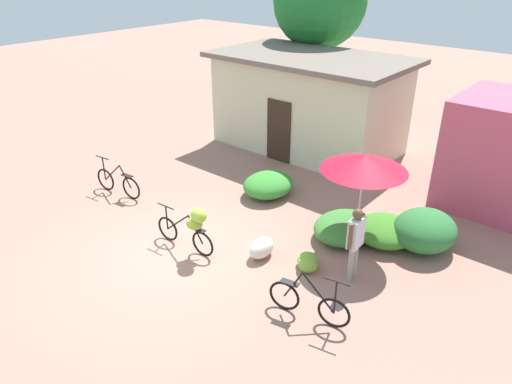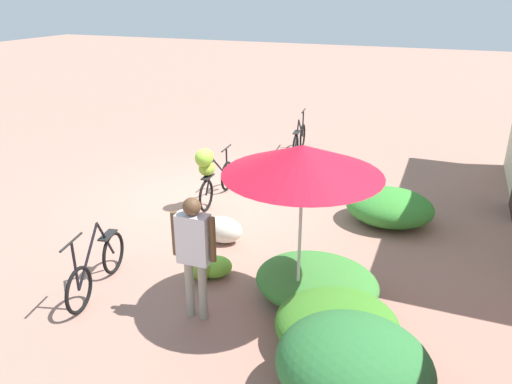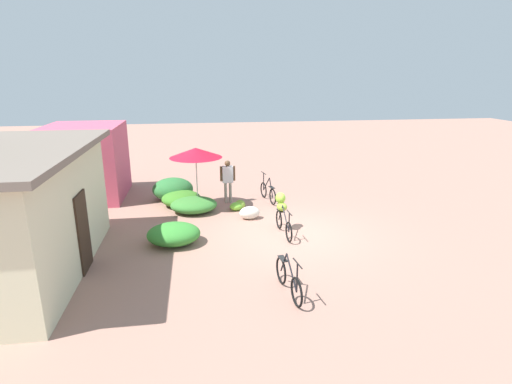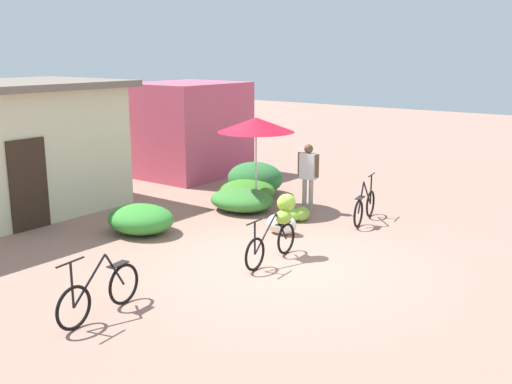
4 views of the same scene
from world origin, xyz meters
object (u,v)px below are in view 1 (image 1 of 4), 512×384
building_low (309,102)px  bicycle_near_pile (192,225)px  banana_pile_on_ground (307,262)px  bicycle_center_loaded (309,303)px  person_vendor (355,237)px  market_umbrella (364,163)px  bicycle_leftmost (118,183)px  produce_sack (262,248)px  tree_behind_building (320,2)px

building_low → bicycle_near_pile: 7.34m
banana_pile_on_ground → bicycle_center_loaded: bearing=-55.2°
bicycle_center_loaded → person_vendor: (0.02, 1.55, 0.66)m
market_umbrella → bicycle_leftmost: size_ratio=1.36×
bicycle_center_loaded → person_vendor: bearing=89.2°
person_vendor → bicycle_leftmost: bearing=-173.5°
bicycle_center_loaded → person_vendor: 1.69m
produce_sack → person_vendor: bearing=16.5°
bicycle_near_pile → produce_sack: bicycle_near_pile is taller
market_umbrella → produce_sack: 2.90m
tree_behind_building → banana_pile_on_ground: bearing=-57.0°
building_low → produce_sack: building_low is taller
market_umbrella → produce_sack: market_umbrella is taller
market_umbrella → bicycle_leftmost: market_umbrella is taller
market_umbrella → banana_pile_on_ground: bearing=-103.5°
bicycle_center_loaded → building_low: bearing=124.5°
market_umbrella → bicycle_near_pile: bearing=-135.9°
bicycle_leftmost → bicycle_near_pile: size_ratio=0.98×
bicycle_leftmost → person_vendor: bearing=6.5°
tree_behind_building → bicycle_center_loaded: bearing=-56.8°
tree_behind_building → market_umbrella: bearing=-50.4°
market_umbrella → produce_sack: bearing=-128.7°
tree_behind_building → produce_sack: size_ratio=8.87×
banana_pile_on_ground → building_low: bearing=124.5°
market_umbrella → building_low: bearing=134.6°
tree_behind_building → banana_pile_on_ground: (5.61, -8.65, -4.31)m
bicycle_leftmost → person_vendor: (6.93, 0.79, 0.65)m
person_vendor → building_low: bearing=131.4°
bicycle_center_loaded → produce_sack: size_ratio=2.27×
market_umbrella → bicycle_center_loaded: bearing=-79.0°
tree_behind_building → market_umbrella: (5.96, -7.20, -2.38)m
banana_pile_on_ground → produce_sack: (-1.04, -0.28, 0.06)m
bicycle_center_loaded → banana_pile_on_ground: bicycle_center_loaded is taller
tree_behind_building → produce_sack: bearing=-62.9°
building_low → tree_behind_building: bearing=119.5°
bicycle_near_pile → person_vendor: person_vendor is taller
building_low → produce_sack: (3.04, -6.22, -1.36)m
banana_pile_on_ground → bicycle_near_pile: bearing=-154.0°
market_umbrella → produce_sack: (-1.39, -1.73, -1.87)m
market_umbrella → bicycle_near_pile: 3.96m
bicycle_leftmost → produce_sack: (4.99, 0.21, -0.14)m
market_umbrella → bicycle_near_pile: size_ratio=1.33×
bicycle_leftmost → banana_pile_on_ground: bicycle_leftmost is taller
building_low → market_umbrella: building_low is taller
person_vendor → bicycle_center_loaded: bearing=-90.8°
market_umbrella → bicycle_center_loaded: market_umbrella is taller
person_vendor → banana_pile_on_ground: bearing=-162.1°
tree_behind_building → banana_pile_on_ground: size_ratio=8.93×
bicycle_center_loaded → produce_sack: bicycle_center_loaded is taller
building_low → banana_pile_on_ground: size_ratio=9.18×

